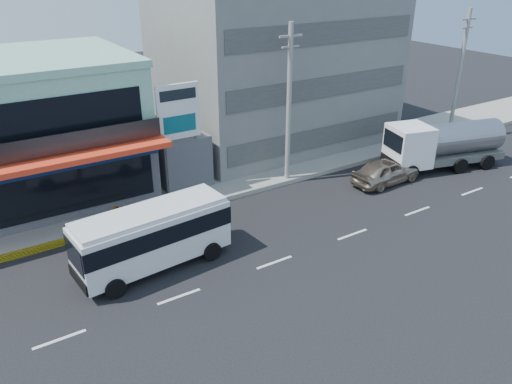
{
  "coord_description": "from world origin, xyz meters",
  "views": [
    {
      "loc": [
        -11.57,
        -16.63,
        13.33
      ],
      "look_at": [
        1.0,
        3.25,
        2.2
      ],
      "focal_mm": 35.0,
      "sensor_mm": 36.0,
      "label": 1
    }
  ],
  "objects_px": {
    "utility_pole_near": "(289,105)",
    "minibus": "(152,233)",
    "sedan": "(386,171)",
    "billboard": "(179,118)",
    "concrete_building": "(274,50)",
    "shop_building": "(28,133)",
    "satellite_dish": "(176,131)",
    "motorcycle_rider": "(119,234)",
    "tanker_truck": "(441,144)",
    "utility_pole_far": "(459,75)"
  },
  "relations": [
    {
      "from": "utility_pole_far",
      "to": "tanker_truck",
      "type": "relative_size",
      "value": 1.15
    },
    {
      "from": "concrete_building",
      "to": "billboard",
      "type": "bearing_deg",
      "value": -151.08
    },
    {
      "from": "motorcycle_rider",
      "to": "satellite_dish",
      "type": "bearing_deg",
      "value": 44.68
    },
    {
      "from": "concrete_building",
      "to": "motorcycle_rider",
      "type": "bearing_deg",
      "value": -148.36
    },
    {
      "from": "minibus",
      "to": "billboard",
      "type": "bearing_deg",
      "value": 55.36
    },
    {
      "from": "utility_pole_far",
      "to": "concrete_building",
      "type": "bearing_deg",
      "value": 147.65
    },
    {
      "from": "utility_pole_far",
      "to": "motorcycle_rider",
      "type": "distance_m",
      "value": 28.22
    },
    {
      "from": "shop_building",
      "to": "concrete_building",
      "type": "bearing_deg",
      "value": 3.35
    },
    {
      "from": "minibus",
      "to": "shop_building",
      "type": "bearing_deg",
      "value": 105.2
    },
    {
      "from": "utility_pole_near",
      "to": "sedan",
      "type": "bearing_deg",
      "value": -33.6
    },
    {
      "from": "utility_pole_near",
      "to": "minibus",
      "type": "bearing_deg",
      "value": -157.0
    },
    {
      "from": "shop_building",
      "to": "minibus",
      "type": "distance_m",
      "value": 11.81
    },
    {
      "from": "utility_pole_far",
      "to": "minibus",
      "type": "xyz_separation_m",
      "value": [
        -26.96,
        -4.65,
        -3.35
      ]
    },
    {
      "from": "billboard",
      "to": "utility_pole_near",
      "type": "bearing_deg",
      "value": -15.48
    },
    {
      "from": "concrete_building",
      "to": "satellite_dish",
      "type": "height_order",
      "value": "concrete_building"
    },
    {
      "from": "shop_building",
      "to": "satellite_dish",
      "type": "xyz_separation_m",
      "value": [
        8.0,
        -2.95,
        -0.42
      ]
    },
    {
      "from": "shop_building",
      "to": "utility_pole_near",
      "type": "height_order",
      "value": "utility_pole_near"
    },
    {
      "from": "concrete_building",
      "to": "tanker_truck",
      "type": "bearing_deg",
      "value": -60.91
    },
    {
      "from": "motorcycle_rider",
      "to": "utility_pole_near",
      "type": "bearing_deg",
      "value": 10.25
    },
    {
      "from": "concrete_building",
      "to": "tanker_truck",
      "type": "height_order",
      "value": "concrete_building"
    },
    {
      "from": "satellite_dish",
      "to": "utility_pole_far",
      "type": "bearing_deg",
      "value": -9.29
    },
    {
      "from": "utility_pole_far",
      "to": "billboard",
      "type": "bearing_deg",
      "value": 175.43
    },
    {
      "from": "concrete_building",
      "to": "motorcycle_rider",
      "type": "distance_m",
      "value": 19.57
    },
    {
      "from": "satellite_dish",
      "to": "tanker_truck",
      "type": "height_order",
      "value": "satellite_dish"
    },
    {
      "from": "billboard",
      "to": "utility_pole_far",
      "type": "relative_size",
      "value": 0.69
    },
    {
      "from": "concrete_building",
      "to": "utility_pole_far",
      "type": "distance_m",
      "value": 14.32
    },
    {
      "from": "concrete_building",
      "to": "utility_pole_far",
      "type": "relative_size",
      "value": 1.6
    },
    {
      "from": "billboard",
      "to": "concrete_building",
      "type": "bearing_deg",
      "value": 28.92
    },
    {
      "from": "satellite_dish",
      "to": "utility_pole_far",
      "type": "distance_m",
      "value": 22.35
    },
    {
      "from": "concrete_building",
      "to": "minibus",
      "type": "xyz_separation_m",
      "value": [
        -14.96,
        -12.25,
        -5.2
      ]
    },
    {
      "from": "satellite_dish",
      "to": "billboard",
      "type": "distance_m",
      "value": 2.31
    },
    {
      "from": "motorcycle_rider",
      "to": "utility_pole_far",
      "type": "bearing_deg",
      "value": 4.39
    },
    {
      "from": "shop_building",
      "to": "tanker_truck",
      "type": "distance_m",
      "value": 26.41
    },
    {
      "from": "sedan",
      "to": "billboard",
      "type": "bearing_deg",
      "value": 64.6
    },
    {
      "from": "concrete_building",
      "to": "minibus",
      "type": "bearing_deg",
      "value": -140.68
    },
    {
      "from": "sedan",
      "to": "concrete_building",
      "type": "bearing_deg",
      "value": 5.55
    },
    {
      "from": "utility_pole_far",
      "to": "satellite_dish",
      "type": "bearing_deg",
      "value": 170.71
    },
    {
      "from": "satellite_dish",
      "to": "sedan",
      "type": "xyz_separation_m",
      "value": [
        11.3,
        -7.12,
        -2.75
      ]
    },
    {
      "from": "sedan",
      "to": "motorcycle_rider",
      "type": "xyz_separation_m",
      "value": [
        -17.1,
        1.39,
        -0.05
      ]
    },
    {
      "from": "shop_building",
      "to": "sedan",
      "type": "xyz_separation_m",
      "value": [
        19.3,
        -10.07,
        -3.17
      ]
    },
    {
      "from": "billboard",
      "to": "utility_pole_near",
      "type": "height_order",
      "value": "utility_pole_near"
    },
    {
      "from": "satellite_dish",
      "to": "motorcycle_rider",
      "type": "bearing_deg",
      "value": -135.32
    },
    {
      "from": "satellite_dish",
      "to": "motorcycle_rider",
      "type": "relative_size",
      "value": 0.63
    },
    {
      "from": "concrete_building",
      "to": "satellite_dish",
      "type": "relative_size",
      "value": 10.67
    },
    {
      "from": "utility_pole_near",
      "to": "minibus",
      "type": "distance_m",
      "value": 12.37
    },
    {
      "from": "sedan",
      "to": "motorcycle_rider",
      "type": "distance_m",
      "value": 17.16
    },
    {
      "from": "concrete_building",
      "to": "tanker_truck",
      "type": "relative_size",
      "value": 1.85
    },
    {
      "from": "concrete_building",
      "to": "sedan",
      "type": "height_order",
      "value": "concrete_building"
    },
    {
      "from": "concrete_building",
      "to": "billboard",
      "type": "xyz_separation_m",
      "value": [
        -10.5,
        -5.8,
        -2.07
      ]
    },
    {
      "from": "concrete_building",
      "to": "motorcycle_rider",
      "type": "height_order",
      "value": "concrete_building"
    }
  ]
}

